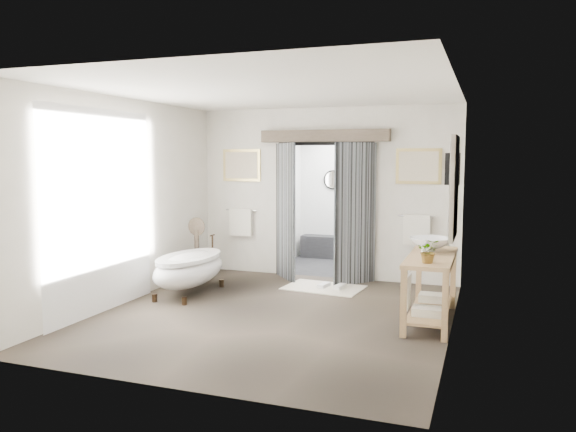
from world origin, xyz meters
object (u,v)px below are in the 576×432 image
Objects in this scene: clawfoot_tub at (189,268)px; rug at (324,288)px; vanity at (429,282)px; basin at (430,244)px.

clawfoot_tub reaches higher than rug.
vanity is 1.33× the size of rug.
basin reaches higher than clawfoot_tub.
vanity is (3.55, -0.26, 0.11)m from clawfoot_tub.
vanity is at bearing -37.05° from rug.
clawfoot_tub is 1.03× the size of vanity.
clawfoot_tub is 1.38× the size of rug.
vanity is 0.53m from basin.
rug is 2.20m from basin.
vanity reaches higher than rug.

